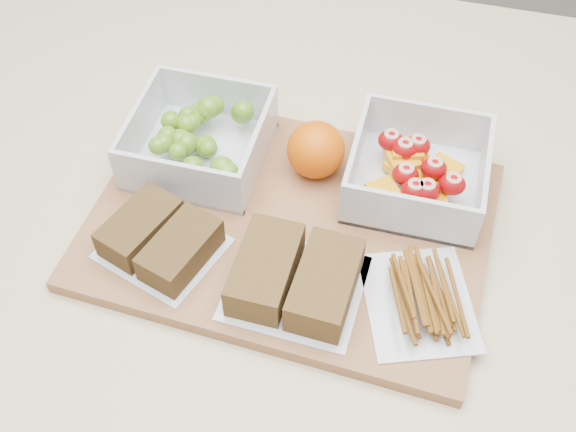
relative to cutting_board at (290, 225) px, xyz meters
name	(u,v)px	position (x,y,z in m)	size (l,w,h in m)	color
counter	(288,392)	(-0.01, 0.02, -0.46)	(1.20, 0.90, 0.90)	beige
cutting_board	(290,225)	(0.00, 0.00, 0.00)	(0.42, 0.30, 0.02)	#98663F
grape_container	(200,139)	(-0.12, 0.07, 0.03)	(0.15, 0.15, 0.06)	silver
fruit_container	(417,173)	(0.12, 0.08, 0.03)	(0.14, 0.14, 0.06)	silver
orange	(316,150)	(0.01, 0.08, 0.04)	(0.06, 0.06, 0.06)	#E05905
sandwich_bag_left	(160,239)	(-0.12, -0.07, 0.03)	(0.14, 0.13, 0.04)	silver
sandwich_bag_center	(295,277)	(0.03, -0.08, 0.03)	(0.14, 0.12, 0.04)	silver
pretzel_bag	(420,295)	(0.15, -0.07, 0.02)	(0.14, 0.15, 0.03)	silver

